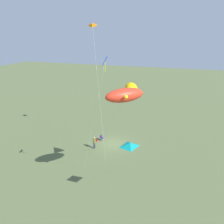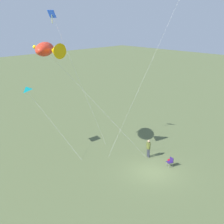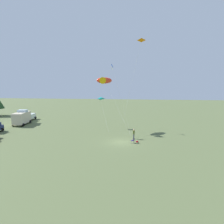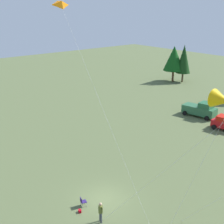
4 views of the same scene
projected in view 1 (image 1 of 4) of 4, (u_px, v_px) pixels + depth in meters
ground_plane at (113, 143)px, 31.90m from camera, size 160.00×160.00×0.00m
person_kite_flyer at (94, 142)px, 30.21m from camera, size 0.53×0.42×1.74m
folding_chair at (101, 137)px, 32.67m from camera, size 0.60×0.60×0.82m
backpack_on_grass at (96, 141)px, 32.51m from camera, size 0.38×0.34×0.22m
kite_large_fish at (126, 94)px, 19.29m from camera, size 9.01×7.75×10.74m
kite_delta_orange at (92, 26)px, 27.71m from camera, size 5.69×4.14×16.53m
kite_diamond_blue at (104, 69)px, 18.07m from camera, size 3.34×4.15×13.39m
kite_delta_teal at (130, 146)px, 18.16m from camera, size 5.78×3.15×6.70m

